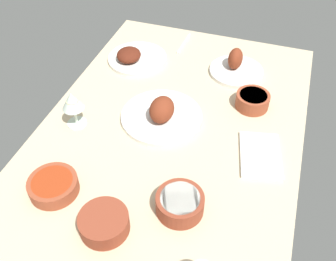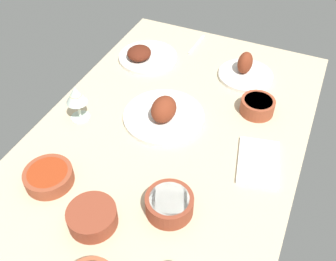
% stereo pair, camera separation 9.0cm
% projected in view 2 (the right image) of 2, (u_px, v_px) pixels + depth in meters
% --- Properties ---
extents(dining_table, '(1.40, 0.90, 0.04)m').
position_uv_depth(dining_table, '(168.00, 139.00, 1.33)').
color(dining_table, '#C6B28E').
rests_on(dining_table, ground).
extents(plate_far_side, '(0.25, 0.25, 0.07)m').
position_uv_depth(plate_far_side, '(145.00, 56.00, 1.62)').
color(plate_far_side, silver).
rests_on(plate_far_side, dining_table).
extents(plate_near_viewer, '(0.29, 0.29, 0.10)m').
position_uv_depth(plate_near_viewer, '(164.00, 114.00, 1.35)').
color(plate_near_viewer, silver).
rests_on(plate_near_viewer, dining_table).
extents(plate_center_main, '(0.22, 0.22, 0.10)m').
position_uv_depth(plate_center_main, '(245.00, 71.00, 1.54)').
color(plate_center_main, silver).
rests_on(plate_center_main, dining_table).
extents(bowl_onions, '(0.14, 0.14, 0.05)m').
position_uv_depth(bowl_onions, '(92.00, 217.00, 1.04)').
color(bowl_onions, brown).
rests_on(bowl_onions, dining_table).
extents(bowl_soup, '(0.12, 0.12, 0.06)m').
position_uv_depth(bowl_soup, '(257.00, 106.00, 1.38)').
color(bowl_soup, brown).
rests_on(bowl_soup, dining_table).
extents(bowl_sauce, '(0.15, 0.15, 0.05)m').
position_uv_depth(bowl_sauce, '(49.00, 176.00, 1.15)').
color(bowl_sauce, brown).
rests_on(bowl_sauce, dining_table).
extents(bowl_cream, '(0.14, 0.14, 0.06)m').
position_uv_depth(bowl_cream, '(169.00, 204.00, 1.07)').
color(bowl_cream, brown).
rests_on(bowl_cream, dining_table).
extents(wine_glass, '(0.08, 0.08, 0.14)m').
position_uv_depth(wine_glass, '(76.00, 97.00, 1.30)').
color(wine_glass, silver).
rests_on(wine_glass, dining_table).
extents(folded_napkin, '(0.22, 0.17, 0.01)m').
position_uv_depth(folded_napkin, '(259.00, 161.00, 1.22)').
color(folded_napkin, white).
rests_on(folded_napkin, dining_table).
extents(fork_loose, '(0.17, 0.02, 0.01)m').
position_uv_depth(fork_loose, '(197.00, 45.00, 1.72)').
color(fork_loose, silver).
rests_on(fork_loose, dining_table).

